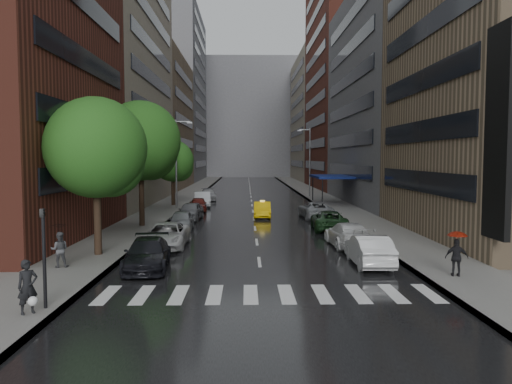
# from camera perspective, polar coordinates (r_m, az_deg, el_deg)

# --- Properties ---
(ground) EXTENTS (220.00, 220.00, 0.00)m
(ground) POSITION_cam_1_polar(r_m,az_deg,el_deg) (21.79, 0.67, -10.20)
(ground) COLOR gray
(ground) RESTS_ON ground
(road) EXTENTS (14.00, 140.00, 0.01)m
(road) POSITION_cam_1_polar(r_m,az_deg,el_deg) (71.31, -0.61, -0.29)
(road) COLOR black
(road) RESTS_ON ground
(sidewalk_left) EXTENTS (4.00, 140.00, 0.15)m
(sidewalk_left) POSITION_cam_1_polar(r_m,az_deg,el_deg) (71.79, -7.81, -0.25)
(sidewalk_left) COLOR gray
(sidewalk_left) RESTS_ON ground
(sidewalk_right) EXTENTS (4.00, 140.00, 0.15)m
(sidewalk_right) POSITION_cam_1_polar(r_m,az_deg,el_deg) (71.96, 6.57, -0.23)
(sidewalk_right) COLOR gray
(sidewalk_right) RESTS_ON ground
(crosswalk) EXTENTS (13.15, 2.80, 0.01)m
(crosswalk) POSITION_cam_1_polar(r_m,az_deg,el_deg) (19.86, 1.45, -11.58)
(crosswalk) COLOR silver
(crosswalk) RESTS_ON ground
(buildings_left) EXTENTS (8.00, 108.00, 38.00)m
(buildings_left) POSITION_cam_1_polar(r_m,az_deg,el_deg) (81.87, -11.45, 11.39)
(buildings_left) COLOR maroon
(buildings_left) RESTS_ON ground
(buildings_right) EXTENTS (8.05, 109.10, 36.00)m
(buildings_right) POSITION_cam_1_polar(r_m,az_deg,el_deg) (79.96, 10.34, 10.90)
(buildings_right) COLOR #937A5B
(buildings_right) RESTS_ON ground
(building_far) EXTENTS (40.00, 14.00, 32.00)m
(building_far) POSITION_cam_1_polar(r_m,az_deg,el_deg) (139.52, -0.89, 8.38)
(building_far) COLOR slate
(building_far) RESTS_ON ground
(tree_near) EXTENTS (5.35, 5.35, 8.53)m
(tree_near) POSITION_cam_1_polar(r_m,az_deg,el_deg) (27.73, -17.82, 4.82)
(tree_near) COLOR #382619
(tree_near) RESTS_ON ground
(tree_mid) EXTENTS (6.02, 6.02, 9.60)m
(tree_mid) POSITION_cam_1_polar(r_m,az_deg,el_deg) (38.71, -13.03, 5.71)
(tree_mid) COLOR #382619
(tree_mid) RESTS_ON ground
(tree_far) EXTENTS (4.53, 4.53, 7.23)m
(tree_far) POSITION_cam_1_polar(r_m,az_deg,el_deg) (54.77, -9.49, 3.52)
(tree_far) COLOR #382619
(tree_far) RESTS_ON ground
(taxi) EXTENTS (1.57, 4.25, 1.39)m
(taxi) POSITION_cam_1_polar(r_m,az_deg,el_deg) (44.20, 0.72, -2.04)
(taxi) COLOR #E6B70C
(taxi) RESTS_ON ground
(parked_cars_left) EXTENTS (2.45, 43.34, 1.60)m
(parked_cars_left) POSITION_cam_1_polar(r_m,az_deg,el_deg) (41.83, -7.64, -2.36)
(parked_cars_left) COLOR black
(parked_cars_left) RESTS_ON ground
(parked_cars_right) EXTENTS (2.83, 24.20, 1.54)m
(parked_cars_right) POSITION_cam_1_polar(r_m,az_deg,el_deg) (35.28, 8.79, -3.55)
(parked_cars_right) COLOR silver
(parked_cars_right) RESTS_ON ground
(ped_bag_walker) EXTENTS (0.78, 0.76, 1.81)m
(ped_bag_walker) POSITION_cam_1_polar(r_m,az_deg,el_deg) (18.43, -24.62, -9.91)
(ped_bag_walker) COLOR black
(ped_bag_walker) RESTS_ON sidewalk_left
(ped_black_umbrella) EXTENTS (0.96, 0.98, 2.09)m
(ped_black_umbrella) POSITION_cam_1_polar(r_m,az_deg,el_deg) (25.38, -21.56, -5.26)
(ped_black_umbrella) COLOR #46474B
(ped_black_umbrella) RESTS_ON sidewalk_left
(ped_red_umbrella) EXTENTS (1.03, 0.82, 2.01)m
(ped_red_umbrella) POSITION_cam_1_polar(r_m,az_deg,el_deg) (23.55, 21.98, -6.11)
(ped_red_umbrella) COLOR black
(ped_red_umbrella) RESTS_ON sidewalk_right
(traffic_light) EXTENTS (0.18, 0.15, 3.45)m
(traffic_light) POSITION_cam_1_polar(r_m,az_deg,el_deg) (18.63, -23.08, -5.95)
(traffic_light) COLOR black
(traffic_light) RESTS_ON sidewalk_left
(street_lamp_left) EXTENTS (1.74, 0.22, 9.00)m
(street_lamp_left) POSITION_cam_1_polar(r_m,az_deg,el_deg) (51.59, -9.02, 3.45)
(street_lamp_left) COLOR gray
(street_lamp_left) RESTS_ON sidewalk_left
(street_lamp_right) EXTENTS (1.74, 0.22, 9.00)m
(street_lamp_right) POSITION_cam_1_polar(r_m,az_deg,el_deg) (66.64, 6.09, 3.59)
(street_lamp_right) COLOR gray
(street_lamp_right) RESTS_ON sidewalk_right
(awning) EXTENTS (4.00, 8.00, 3.12)m
(awning) POSITION_cam_1_polar(r_m,az_deg,el_deg) (56.98, 8.61, 1.73)
(awning) COLOR navy
(awning) RESTS_ON sidewalk_right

